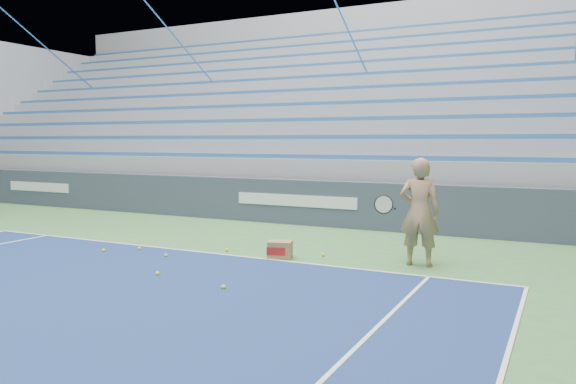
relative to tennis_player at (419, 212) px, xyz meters
name	(u,v)px	position (x,y,z in m)	size (l,w,h in m)	color
sponsor_barrier	(298,202)	(-3.77, 3.26, -0.35)	(30.00, 0.32, 1.10)	#353E51
bleachers	(372,132)	(-3.77, 8.97, 1.46)	(31.00, 9.15, 7.30)	#95989D
tennis_player	(419,212)	(0.00, 0.00, 0.00)	(0.95, 0.86, 1.79)	tan
ball_box	(280,250)	(-2.30, -0.54, -0.74)	(0.49, 0.43, 0.31)	olive
tennis_ball_0	(323,255)	(-1.69, -0.04, -0.86)	(0.07, 0.07, 0.07)	#DFEE30
tennis_ball_1	(166,255)	(-4.16, -1.36, -0.86)	(0.07, 0.07, 0.07)	#DFEE30
tennis_ball_2	(104,250)	(-5.48, -1.52, -0.86)	(0.07, 0.07, 0.07)	#DFEE30
tennis_ball_3	(139,248)	(-5.02, -1.07, -0.86)	(0.07, 0.07, 0.07)	#DFEE30
tennis_ball_4	(224,287)	(-2.06, -2.72, -0.86)	(0.07, 0.07, 0.07)	#DFEE30
tennis_ball_5	(227,250)	(-3.47, -0.45, -0.86)	(0.07, 0.07, 0.07)	#DFEE30
tennis_ball_6	(157,274)	(-3.40, -2.50, -0.86)	(0.07, 0.07, 0.07)	#DFEE30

